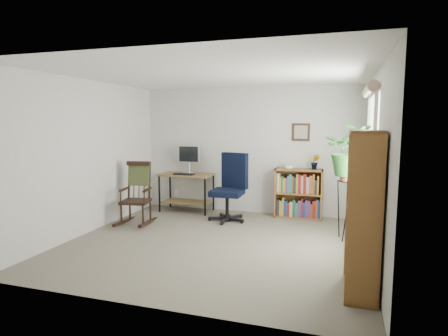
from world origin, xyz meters
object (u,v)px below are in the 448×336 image
(tall_bookshelf, at_px, (363,213))
(low_bookshelf, at_px, (298,194))
(office_chair, at_px, (227,187))
(desk, at_px, (187,193))
(rocking_chair, at_px, (135,193))

(tall_bookshelf, bearing_deg, low_bookshelf, 108.09)
(office_chair, relative_size, low_bookshelf, 1.35)
(desk, relative_size, tall_bookshelf, 0.62)
(office_chair, bearing_deg, rocking_chair, -138.03)
(desk, relative_size, low_bookshelf, 1.14)
(office_chair, relative_size, rocking_chair, 1.12)
(desk, height_order, rocking_chair, rocking_chair)
(low_bookshelf, bearing_deg, office_chair, -153.04)
(office_chair, relative_size, tall_bookshelf, 0.73)
(rocking_chair, bearing_deg, low_bookshelf, 15.25)
(rocking_chair, bearing_deg, tall_bookshelf, -34.96)
(desk, xyz_separation_m, tall_bookshelf, (3.10, -2.76, 0.46))
(desk, xyz_separation_m, low_bookshelf, (2.16, 0.12, 0.08))
(rocking_chair, height_order, tall_bookshelf, tall_bookshelf)
(low_bookshelf, distance_m, tall_bookshelf, 3.05)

